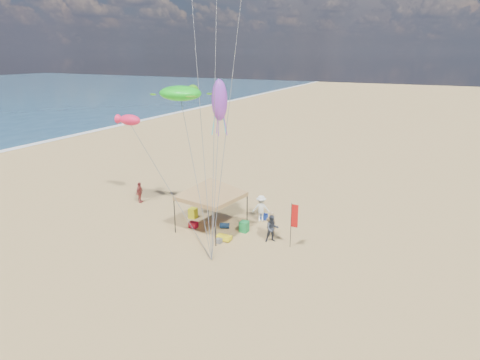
# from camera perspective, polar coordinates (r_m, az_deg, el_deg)

# --- Properties ---
(ground) EXTENTS (280.00, 280.00, 0.00)m
(ground) POSITION_cam_1_polar(r_m,az_deg,el_deg) (22.33, -3.50, -11.94)
(ground) COLOR tan
(ground) RESTS_ON ground
(canopy_tent) EXTENTS (6.52, 6.52, 4.07)m
(canopy_tent) POSITION_cam_1_polar(r_m,az_deg,el_deg) (25.37, -4.10, 0.06)
(canopy_tent) COLOR black
(canopy_tent) RESTS_ON ground
(feather_flag) EXTENTS (0.42, 0.04, 2.74)m
(feather_flag) POSITION_cam_1_polar(r_m,az_deg,el_deg) (23.70, 7.47, -5.30)
(feather_flag) COLOR black
(feather_flag) RESTS_ON ground
(cooler_red) EXTENTS (0.54, 0.38, 0.38)m
(cooler_red) POSITION_cam_1_polar(r_m,az_deg,el_deg) (26.96, -6.50, -6.19)
(cooler_red) COLOR red
(cooler_red) RESTS_ON ground
(cooler_blue) EXTENTS (0.54, 0.38, 0.38)m
(cooler_blue) POSITION_cam_1_polar(r_m,az_deg,el_deg) (28.14, 3.26, -5.07)
(cooler_blue) COLOR #1434A8
(cooler_blue) RESTS_ON ground
(bag_navy) EXTENTS (0.69, 0.54, 0.36)m
(bag_navy) POSITION_cam_1_polar(r_m,az_deg,el_deg) (26.70, -2.15, -6.36)
(bag_navy) COLOR #0C1E37
(bag_navy) RESTS_ON ground
(bag_orange) EXTENTS (0.54, 0.69, 0.36)m
(bag_orange) POSITION_cam_1_polar(r_m,az_deg,el_deg) (30.63, -3.74, -3.18)
(bag_orange) COLOR #C4620A
(bag_orange) RESTS_ON ground
(chair_green) EXTENTS (0.50, 0.50, 0.70)m
(chair_green) POSITION_cam_1_polar(r_m,az_deg,el_deg) (26.13, 0.58, -6.49)
(chair_green) COLOR #198A3F
(chair_green) RESTS_ON ground
(chair_yellow) EXTENTS (0.50, 0.50, 0.70)m
(chair_yellow) POSITION_cam_1_polar(r_m,az_deg,el_deg) (28.42, -6.55, -4.58)
(chair_yellow) COLOR yellow
(chair_yellow) RESTS_ON ground
(crate_grey) EXTENTS (0.34, 0.30, 0.28)m
(crate_grey) POSITION_cam_1_polar(r_m,az_deg,el_deg) (24.78, -2.95, -8.44)
(crate_grey) COLOR slate
(crate_grey) RESTS_ON ground
(beach_cart) EXTENTS (0.90, 0.50, 0.24)m
(beach_cart) POSITION_cam_1_polar(r_m,az_deg,el_deg) (25.04, -2.27, -7.99)
(beach_cart) COLOR yellow
(beach_cart) RESTS_ON ground
(person_near_a) EXTENTS (0.71, 0.62, 1.65)m
(person_near_a) POSITION_cam_1_polar(r_m,az_deg,el_deg) (25.43, 4.32, -6.07)
(person_near_a) COLOR tan
(person_near_a) RESTS_ON ground
(person_near_b) EXTENTS (1.03, 0.99, 1.68)m
(person_near_b) POSITION_cam_1_polar(r_m,az_deg,el_deg) (24.72, 4.49, -6.76)
(person_near_b) COLOR #313743
(person_near_b) RESTS_ON ground
(person_near_c) EXTENTS (1.33, 1.01, 1.82)m
(person_near_c) POSITION_cam_1_polar(r_m,az_deg,el_deg) (27.54, 2.96, -3.96)
(person_near_c) COLOR white
(person_near_c) RESTS_ON ground
(person_far_a) EXTENTS (0.60, 1.00, 1.60)m
(person_far_a) POSITION_cam_1_polar(r_m,az_deg,el_deg) (31.82, -13.78, -1.69)
(person_far_a) COLOR #963B39
(person_far_a) RESTS_ON ground
(turtle_kite) EXTENTS (2.75, 2.26, 0.88)m
(turtle_kite) POSITION_cam_1_polar(r_m,az_deg,el_deg) (24.87, -8.29, 11.83)
(turtle_kite) COLOR #16D41F
(turtle_kite) RESTS_ON ground
(fish_kite) EXTENTS (1.94, 1.42, 0.78)m
(fish_kite) POSITION_cam_1_polar(r_m,az_deg,el_deg) (30.47, -15.05, 8.06)
(fish_kite) COLOR #FF1E4F
(fish_kite) RESTS_ON ground
(squid_kite) EXTENTS (1.22, 1.22, 2.44)m
(squid_kite) POSITION_cam_1_polar(r_m,az_deg,el_deg) (24.59, -2.87, 11.02)
(squid_kite) COLOR purple
(squid_kite) RESTS_ON ground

